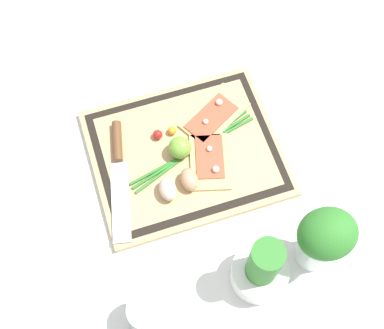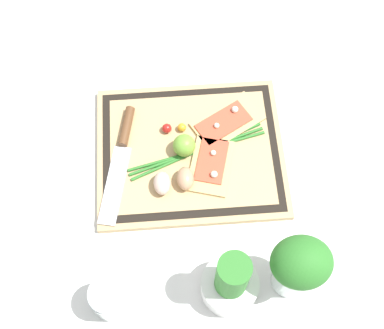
{
  "view_description": "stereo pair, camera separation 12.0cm",
  "coord_description": "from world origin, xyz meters",
  "px_view_note": "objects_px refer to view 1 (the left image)",
  "views": [
    {
      "loc": [
        0.15,
        0.53,
        1.13
      ],
      "look_at": [
        0.0,
        0.05,
        0.04
      ],
      "focal_mm": 50.0,
      "sensor_mm": 36.0,
      "label": 1
    },
    {
      "loc": [
        0.04,
        0.55,
        1.13
      ],
      "look_at": [
        0.0,
        0.05,
        0.04
      ],
      "focal_mm": 50.0,
      "sensor_mm": 36.0,
      "label": 2
    }
  ],
  "objects_px": {
    "herb_glass": "(324,239)",
    "herb_pot": "(261,270)",
    "pizza_slice_far": "(210,161)",
    "cherry_tomato_red": "(158,135)",
    "cherry_tomato_yellow": "(172,131)",
    "knife": "(118,160)",
    "lime": "(180,149)",
    "pizza_slice_near": "(214,115)",
    "egg_pink": "(168,189)",
    "egg_brown": "(189,179)",
    "sauce_jar": "(148,314)"
  },
  "relations": [
    {
      "from": "herb_glass",
      "to": "herb_pot",
      "type": "bearing_deg",
      "value": 4.2
    },
    {
      "from": "pizza_slice_far",
      "to": "cherry_tomato_red",
      "type": "relative_size",
      "value": 7.04
    },
    {
      "from": "cherry_tomato_yellow",
      "to": "herb_glass",
      "type": "relative_size",
      "value": 0.1
    },
    {
      "from": "pizza_slice_far",
      "to": "knife",
      "type": "distance_m",
      "value": 0.21
    },
    {
      "from": "lime",
      "to": "pizza_slice_near",
      "type": "bearing_deg",
      "value": -146.11
    },
    {
      "from": "egg_pink",
      "to": "cherry_tomato_yellow",
      "type": "relative_size",
      "value": 2.71
    },
    {
      "from": "knife",
      "to": "cherry_tomato_yellow",
      "type": "xyz_separation_m",
      "value": [
        -0.14,
        -0.03,
        0.0
      ]
    },
    {
      "from": "pizza_slice_far",
      "to": "egg_brown",
      "type": "relative_size",
      "value": 2.89
    },
    {
      "from": "egg_pink",
      "to": "cherry_tomato_red",
      "type": "bearing_deg",
      "value": -97.09
    },
    {
      "from": "pizza_slice_far",
      "to": "herb_pot",
      "type": "height_order",
      "value": "herb_pot"
    },
    {
      "from": "pizza_slice_far",
      "to": "lime",
      "type": "xyz_separation_m",
      "value": [
        0.06,
        -0.04,
        0.02
      ]
    },
    {
      "from": "pizza_slice_near",
      "to": "herb_glass",
      "type": "height_order",
      "value": "herb_glass"
    },
    {
      "from": "cherry_tomato_red",
      "to": "sauce_jar",
      "type": "height_order",
      "value": "sauce_jar"
    },
    {
      "from": "pizza_slice_far",
      "to": "herb_pot",
      "type": "distance_m",
      "value": 0.28
    },
    {
      "from": "herb_pot",
      "to": "sauce_jar",
      "type": "relative_size",
      "value": 1.97
    },
    {
      "from": "knife",
      "to": "sauce_jar",
      "type": "distance_m",
      "value": 0.36
    },
    {
      "from": "lime",
      "to": "sauce_jar",
      "type": "xyz_separation_m",
      "value": [
        0.17,
        0.33,
        -0.0
      ]
    },
    {
      "from": "lime",
      "to": "cherry_tomato_yellow",
      "type": "height_order",
      "value": "lime"
    },
    {
      "from": "pizza_slice_far",
      "to": "herb_glass",
      "type": "distance_m",
      "value": 0.32
    },
    {
      "from": "pizza_slice_near",
      "to": "sauce_jar",
      "type": "xyz_separation_m",
      "value": [
        0.28,
        0.4,
        0.02
      ]
    },
    {
      "from": "knife",
      "to": "herb_glass",
      "type": "xyz_separation_m",
      "value": [
        -0.34,
        0.33,
        0.09
      ]
    },
    {
      "from": "pizza_slice_near",
      "to": "cherry_tomato_red",
      "type": "xyz_separation_m",
      "value": [
        0.14,
        0.01,
        0.01
      ]
    },
    {
      "from": "pizza_slice_far",
      "to": "herb_glass",
      "type": "height_order",
      "value": "herb_glass"
    },
    {
      "from": "pizza_slice_far",
      "to": "sauce_jar",
      "type": "height_order",
      "value": "sauce_jar"
    },
    {
      "from": "egg_pink",
      "to": "pizza_slice_far",
      "type": "bearing_deg",
      "value": -159.16
    },
    {
      "from": "egg_brown",
      "to": "cherry_tomato_yellow",
      "type": "height_order",
      "value": "egg_brown"
    },
    {
      "from": "pizza_slice_far",
      "to": "herb_glass",
      "type": "relative_size",
      "value": 0.8
    },
    {
      "from": "pizza_slice_near",
      "to": "herb_pot",
      "type": "height_order",
      "value": "herb_pot"
    },
    {
      "from": "pizza_slice_far",
      "to": "cherry_tomato_yellow",
      "type": "relative_size",
      "value": 7.82
    },
    {
      "from": "cherry_tomato_yellow",
      "to": "sauce_jar",
      "type": "distance_m",
      "value": 0.42
    },
    {
      "from": "cherry_tomato_red",
      "to": "herb_pot",
      "type": "distance_m",
      "value": 0.39
    },
    {
      "from": "egg_brown",
      "to": "egg_pink",
      "type": "height_order",
      "value": "same"
    },
    {
      "from": "cherry_tomato_red",
      "to": "sauce_jar",
      "type": "bearing_deg",
      "value": 70.96
    },
    {
      "from": "lime",
      "to": "herb_glass",
      "type": "distance_m",
      "value": 0.38
    },
    {
      "from": "cherry_tomato_yellow",
      "to": "lime",
      "type": "bearing_deg",
      "value": 91.75
    },
    {
      "from": "egg_pink",
      "to": "herb_glass",
      "type": "distance_m",
      "value": 0.35
    },
    {
      "from": "pizza_slice_near",
      "to": "knife",
      "type": "relative_size",
      "value": 0.64
    },
    {
      "from": "knife",
      "to": "cherry_tomato_yellow",
      "type": "relative_size",
      "value": 14.3
    },
    {
      "from": "egg_pink",
      "to": "herb_glass",
      "type": "height_order",
      "value": "herb_glass"
    },
    {
      "from": "cherry_tomato_red",
      "to": "cherry_tomato_yellow",
      "type": "xyz_separation_m",
      "value": [
        -0.04,
        -0.0,
        -0.0
      ]
    },
    {
      "from": "pizza_slice_far",
      "to": "lime",
      "type": "distance_m",
      "value": 0.07
    },
    {
      "from": "pizza_slice_near",
      "to": "knife",
      "type": "distance_m",
      "value": 0.25
    },
    {
      "from": "knife",
      "to": "lime",
      "type": "height_order",
      "value": "lime"
    },
    {
      "from": "herb_glass",
      "to": "lime",
      "type": "bearing_deg",
      "value": -57.12
    },
    {
      "from": "knife",
      "to": "herb_glass",
      "type": "bearing_deg",
      "value": 135.56
    },
    {
      "from": "herb_pot",
      "to": "lime",
      "type": "bearing_deg",
      "value": -77.39
    },
    {
      "from": "herb_pot",
      "to": "sauce_jar",
      "type": "distance_m",
      "value": 0.24
    },
    {
      "from": "knife",
      "to": "pizza_slice_near",
      "type": "bearing_deg",
      "value": -169.5
    },
    {
      "from": "herb_glass",
      "to": "egg_brown",
      "type": "bearing_deg",
      "value": -49.12
    },
    {
      "from": "pizza_slice_near",
      "to": "sauce_jar",
      "type": "distance_m",
      "value": 0.49
    }
  ]
}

